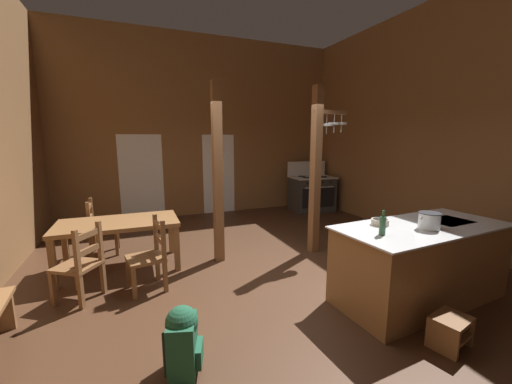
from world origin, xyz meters
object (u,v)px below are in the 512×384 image
stove_range (312,193)px  step_stool (450,329)px  kitchen_island (420,263)px  backpack (183,338)px  ladderback_chair_by_post (150,256)px  ladderback_chair_at_table_end (81,265)px  stockpot_on_counter (429,221)px  mixing_bowl_on_counter (380,222)px  ladderback_chair_near_window (100,228)px  bottle_tall_on_counter (383,225)px  dining_table (119,227)px

stove_range → step_stool: size_ratio=3.19×
kitchen_island → backpack: size_ratio=3.71×
kitchen_island → stove_range: size_ratio=1.68×
stove_range → ladderback_chair_by_post: bearing=-145.4°
ladderback_chair_at_table_end → kitchen_island: bearing=-22.0°
stockpot_on_counter → mixing_bowl_on_counter: stockpot_on_counter is taller
ladderback_chair_by_post → ladderback_chair_near_window: bearing=113.2°
ladderback_chair_at_table_end → backpack: (0.95, -1.67, -0.14)m
kitchen_island → ladderback_chair_at_table_end: (-3.81, 1.54, -0.02)m
stove_range → ladderback_chair_at_table_end: stove_range is taller
stove_range → backpack: size_ratio=2.21×
bottle_tall_on_counter → stove_range: bearing=65.7°
stove_range → ladderback_chair_by_post: (-4.38, -3.02, -0.03)m
stove_range → ladderback_chair_near_window: stove_range is taller
mixing_bowl_on_counter → step_stool: bearing=-90.4°
stove_range → step_stool: bearing=-109.1°
backpack → stockpot_on_counter: 2.88m
ladderback_chair_by_post → ladderback_chair_at_table_end: size_ratio=1.00×
step_stool → ladderback_chair_at_table_end: bearing=145.4°
dining_table → bottle_tall_on_counter: bearing=-42.7°
dining_table → ladderback_chair_near_window: ladderback_chair_near_window is taller
step_stool → mixing_bowl_on_counter: size_ratio=2.06×
kitchen_island → ladderback_chair_at_table_end: bearing=158.0°
dining_table → ladderback_chair_by_post: 0.95m
stove_range → bottle_tall_on_counter: 5.12m
ladderback_chair_at_table_end → backpack: bearing=-60.5°
ladderback_chair_by_post → bottle_tall_on_counter: size_ratio=3.54×
step_stool → ladderback_chair_near_window: 5.09m
ladderback_chair_by_post → stockpot_on_counter: bearing=-29.3°
mixing_bowl_on_counter → bottle_tall_on_counter: (-0.27, -0.30, 0.07)m
dining_table → stockpot_on_counter: (3.32, -2.50, 0.38)m
ladderback_chair_near_window → bottle_tall_on_counter: bottle_tall_on_counter is taller
step_stool → backpack: size_ratio=0.70×
ladderback_chair_near_window → bottle_tall_on_counter: 4.45m
backpack → bottle_tall_on_counter: bearing=0.9°
kitchen_island → ladderback_chair_by_post: bearing=153.3°
dining_table → mixing_bowl_on_counter: size_ratio=8.52×
kitchen_island → dining_table: (-3.40, 2.37, 0.18)m
step_stool → backpack: bearing=165.2°
backpack → bottle_tall_on_counter: bottle_tall_on_counter is taller
dining_table → ladderback_chair_at_table_end: ladderback_chair_at_table_end is taller
stockpot_on_counter → stove_range: bearing=72.9°
step_stool → bottle_tall_on_counter: (-0.26, 0.67, 0.87)m
ladderback_chair_near_window → stockpot_on_counter: (3.64, -3.28, 0.58)m
step_stool → bottle_tall_on_counter: 1.13m
stockpot_on_counter → ladderback_chair_at_table_end: bearing=155.9°
dining_table → bottle_tall_on_counter: (2.67, -2.46, 0.40)m
stove_range → ladderback_chair_near_window: size_ratio=1.39×
kitchen_island → step_stool: 0.94m
ladderback_chair_at_table_end → stockpot_on_counter: bearing=-24.1°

